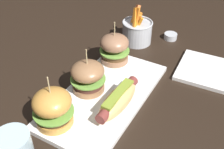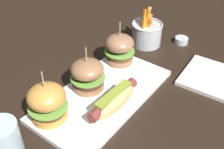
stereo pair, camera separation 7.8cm
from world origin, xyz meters
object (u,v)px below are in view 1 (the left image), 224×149
object	(u,v)px
fries_bucket	(137,31)
side_plate	(207,71)
platter_main	(105,95)
slider_right	(114,48)
sauce_ramekin	(171,36)
slider_left	(53,108)
slider_center	(88,76)
hot_dog	(118,99)

from	to	relation	value
fries_bucket	side_plate	size ratio (longest dim) A/B	0.80
platter_main	slider_right	bearing A→B (deg)	19.73
sauce_ramekin	slider_right	bearing A→B (deg)	157.35
slider_left	fries_bucket	size ratio (longest dim) A/B	1.02
slider_right	fries_bucket	xyz separation A→B (m)	(0.17, -0.00, -0.02)
slider_center	fries_bucket	size ratio (longest dim) A/B	0.96
slider_center	slider_left	bearing A→B (deg)	178.78
slider_right	slider_left	bearing A→B (deg)	-179.51
side_plate	platter_main	bearing A→B (deg)	139.78
slider_center	sauce_ramekin	distance (m)	0.43
hot_dog	side_plate	distance (m)	0.34
slider_left	fries_bucket	bearing A→B (deg)	0.13
platter_main	hot_dog	bearing A→B (deg)	-116.85
slider_center	sauce_ramekin	bearing A→B (deg)	-13.42
slider_right	fries_bucket	world-z (taller)	slider_right
slider_center	side_plate	world-z (taller)	slider_center
slider_left	slider_center	size ratio (longest dim) A/B	1.06
slider_left	slider_right	world-z (taller)	slider_left
slider_center	side_plate	size ratio (longest dim) A/B	0.77
slider_left	slider_center	distance (m)	0.15
slider_right	side_plate	size ratio (longest dim) A/B	0.79
slider_right	slider_center	bearing A→B (deg)	-177.96
slider_center	sauce_ramekin	xyz separation A→B (m)	(0.41, -0.10, -0.05)
platter_main	side_plate	distance (m)	0.34
fries_bucket	sauce_ramekin	xyz separation A→B (m)	(0.08, -0.10, -0.03)
slider_right	sauce_ramekin	xyz separation A→B (m)	(0.25, -0.10, -0.05)
hot_dog	side_plate	xyz separation A→B (m)	(0.29, -0.16, -0.04)
fries_bucket	sauce_ramekin	distance (m)	0.14
sauce_ramekin	side_plate	world-z (taller)	sauce_ramekin
hot_dog	side_plate	world-z (taller)	hot_dog
hot_dog	slider_left	size ratio (longest dim) A/B	1.25
slider_right	sauce_ramekin	world-z (taller)	slider_right
fries_bucket	sauce_ramekin	bearing A→B (deg)	-50.93
hot_dog	fries_bucket	bearing A→B (deg)	17.76
hot_dog	slider_center	size ratio (longest dim) A/B	1.32
side_plate	fries_bucket	bearing A→B (deg)	77.56
slider_left	fries_bucket	xyz separation A→B (m)	(0.48, 0.00, -0.02)
fries_bucket	sauce_ramekin	size ratio (longest dim) A/B	2.89
fries_bucket	slider_left	bearing A→B (deg)	-179.87
slider_center	sauce_ramekin	size ratio (longest dim) A/B	2.78
platter_main	slider_left	size ratio (longest dim) A/B	2.92
slider_center	fries_bucket	world-z (taller)	slider_center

